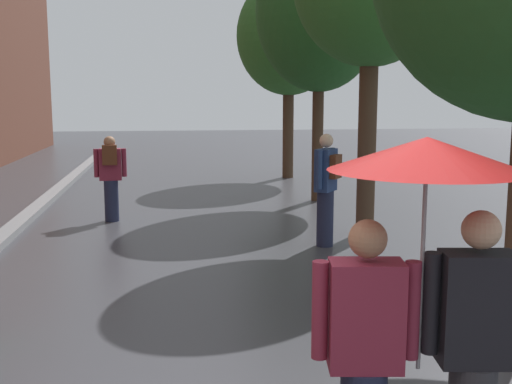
{
  "coord_description": "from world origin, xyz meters",
  "views": [
    {
      "loc": [
        -0.55,
        -3.13,
        2.29
      ],
      "look_at": [
        0.32,
        2.95,
        1.35
      ],
      "focal_mm": 43.57,
      "sensor_mm": 36.0,
      "label": 1
    }
  ],
  "objects_px": {
    "couple_under_umbrella": "(423,273)",
    "pedestrian_walking_midground": "(326,187)",
    "street_tree_3": "(289,37)",
    "pedestrian_walking_far": "(111,176)",
    "street_tree_2": "(320,11)"
  },
  "relations": [
    {
      "from": "pedestrian_walking_midground",
      "to": "pedestrian_walking_far",
      "type": "height_order",
      "value": "pedestrian_walking_midground"
    },
    {
      "from": "street_tree_2",
      "to": "couple_under_umbrella",
      "type": "height_order",
      "value": "street_tree_2"
    },
    {
      "from": "street_tree_3",
      "to": "pedestrian_walking_far",
      "type": "distance_m",
      "value": 7.94
    },
    {
      "from": "couple_under_umbrella",
      "to": "pedestrian_walking_midground",
      "type": "height_order",
      "value": "couple_under_umbrella"
    },
    {
      "from": "pedestrian_walking_midground",
      "to": "pedestrian_walking_far",
      "type": "distance_m",
      "value": 4.24
    },
    {
      "from": "street_tree_2",
      "to": "couple_under_umbrella",
      "type": "xyz_separation_m",
      "value": [
        -1.94,
        -10.29,
        -2.76
      ]
    },
    {
      "from": "street_tree_2",
      "to": "pedestrian_walking_far",
      "type": "bearing_deg",
      "value": -157.96
    },
    {
      "from": "street_tree_2",
      "to": "pedestrian_walking_midground",
      "type": "relative_size",
      "value": 3.37
    },
    {
      "from": "street_tree_2",
      "to": "couple_under_umbrella",
      "type": "distance_m",
      "value": 10.83
    },
    {
      "from": "couple_under_umbrella",
      "to": "pedestrian_walking_far",
      "type": "height_order",
      "value": "couple_under_umbrella"
    },
    {
      "from": "street_tree_2",
      "to": "couple_under_umbrella",
      "type": "bearing_deg",
      "value": -100.66
    },
    {
      "from": "street_tree_2",
      "to": "pedestrian_walking_midground",
      "type": "distance_m",
      "value": 5.37
    },
    {
      "from": "couple_under_umbrella",
      "to": "street_tree_3",
      "type": "bearing_deg",
      "value": 81.8
    },
    {
      "from": "pedestrian_walking_midground",
      "to": "couple_under_umbrella",
      "type": "bearing_deg",
      "value": -99.79
    },
    {
      "from": "couple_under_umbrella",
      "to": "pedestrian_walking_midground",
      "type": "relative_size",
      "value": 1.2
    }
  ]
}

